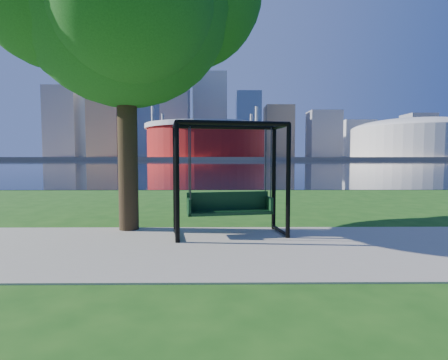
{
  "coord_description": "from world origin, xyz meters",
  "views": [
    {
      "loc": [
        0.11,
        -7.44,
        1.84
      ],
      "look_at": [
        0.18,
        0.0,
        1.36
      ],
      "focal_mm": 28.0,
      "sensor_mm": 36.0,
      "label": 1
    }
  ],
  "objects": [
    {
      "name": "arena",
      "position": [
        135.0,
        235.0,
        15.87
      ],
      "size": [
        84.0,
        84.0,
        26.56
      ],
      "color": "beige",
      "rests_on": "far_bank"
    },
    {
      "name": "river",
      "position": [
        0.0,
        102.0,
        0.01
      ],
      "size": [
        900.0,
        180.0,
        0.02
      ],
      "primitive_type": "cube",
      "color": "black",
      "rests_on": "ground"
    },
    {
      "name": "stadium",
      "position": [
        -10.0,
        235.0,
        14.23
      ],
      "size": [
        83.0,
        83.0,
        32.0
      ],
      "color": "maroon",
      "rests_on": "far_bank"
    },
    {
      "name": "far_bank",
      "position": [
        0.0,
        306.0,
        1.0
      ],
      "size": [
        900.0,
        228.0,
        2.0
      ],
      "primitive_type": "cube",
      "color": "#937F60",
      "rests_on": "ground"
    },
    {
      "name": "skyline",
      "position": [
        -4.27,
        319.39,
        35.89
      ],
      "size": [
        392.0,
        66.0,
        96.5
      ],
      "color": "gray",
      "rests_on": "far_bank"
    },
    {
      "name": "ground",
      "position": [
        0.0,
        0.0,
        0.0
      ],
      "size": [
        900.0,
        900.0,
        0.0
      ],
      "primitive_type": "plane",
      "color": "#1E5114",
      "rests_on": "ground"
    },
    {
      "name": "path",
      "position": [
        0.0,
        -0.5,
        0.01
      ],
      "size": [
        120.0,
        4.0,
        0.03
      ],
      "primitive_type": "cube",
      "color": "#9E937F",
      "rests_on": "ground"
    },
    {
      "name": "swing",
      "position": [
        0.31,
        0.63,
        1.27
      ],
      "size": [
        2.71,
        1.52,
        2.63
      ],
      "rotation": [
        0.0,
        0.0,
        0.17
      ],
      "color": "black",
      "rests_on": "ground"
    }
  ]
}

